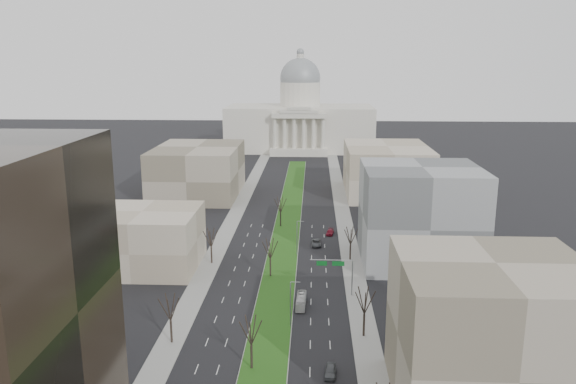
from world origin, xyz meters
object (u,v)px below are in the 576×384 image
(car_grey_near, at_px, (330,371))
(car_grey_far, at_px, (316,243))
(car_red, at_px, (330,232))
(box_van, at_px, (301,301))
(car_black, at_px, (302,298))

(car_grey_near, xyz_separation_m, car_grey_far, (-2.07, 64.11, 0.01))
(car_red, distance_m, car_grey_far, 10.84)
(car_grey_far, relative_size, box_van, 0.71)
(car_black, xyz_separation_m, car_grey_far, (3.18, 36.22, 0.11))
(car_black, height_order, box_van, box_van)
(car_grey_near, bearing_deg, box_van, 106.79)
(car_black, bearing_deg, car_grey_near, -73.34)
(car_black, distance_m, car_grey_far, 36.36)
(car_black, distance_m, car_red, 46.84)
(car_red, distance_m, box_van, 49.02)
(car_red, height_order, box_van, box_van)
(car_grey_near, bearing_deg, car_black, 105.80)
(car_grey_near, height_order, car_red, car_grey_near)
(car_red, xyz_separation_m, car_grey_far, (-3.98, -10.08, 0.10))
(car_red, relative_size, box_van, 0.59)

